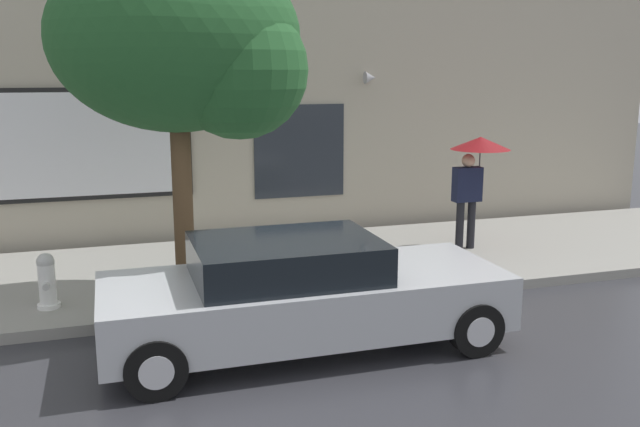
% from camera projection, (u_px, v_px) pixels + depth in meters
% --- Properties ---
extents(ground_plane, '(60.00, 60.00, 0.00)m').
position_uv_depth(ground_plane, '(259.00, 348.00, 8.21)').
color(ground_plane, '#333338').
extents(sidewalk, '(20.00, 4.00, 0.15)m').
position_uv_depth(sidewalk, '(219.00, 273.00, 10.99)').
color(sidewalk, gray).
rests_on(sidewalk, ground).
extents(building_facade, '(20.00, 0.67, 7.00)m').
position_uv_depth(building_facade, '(190.00, 57.00, 12.62)').
color(building_facade, '#B2A893').
rests_on(building_facade, ground).
extents(parked_car, '(4.72, 1.87, 1.34)m').
position_uv_depth(parked_car, '(302.00, 294.00, 8.10)').
color(parked_car, '#B7BABF').
rests_on(parked_car, ground).
extents(fire_hydrant, '(0.30, 0.44, 0.75)m').
position_uv_depth(fire_hydrant, '(47.00, 281.00, 9.09)').
color(fire_hydrant, white).
rests_on(fire_hydrant, sidewalk).
extents(pedestrian_with_umbrella, '(1.03, 1.03, 1.97)m').
position_uv_depth(pedestrian_with_umbrella, '(476.00, 160.00, 11.92)').
color(pedestrian_with_umbrella, black).
rests_on(pedestrian_with_umbrella, sidewalk).
extents(street_tree, '(3.26, 2.77, 4.73)m').
position_uv_depth(street_tree, '(189.00, 45.00, 8.88)').
color(street_tree, '#4C3823').
rests_on(street_tree, sidewalk).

